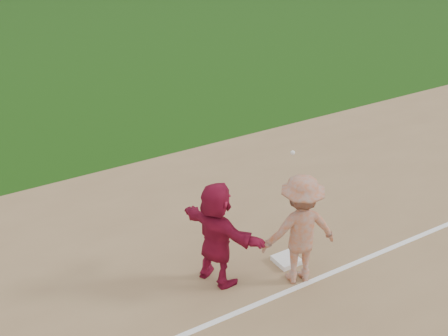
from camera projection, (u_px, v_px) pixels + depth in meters
ground at (267, 265)px, 10.07m from camera, size 160.00×160.00×0.00m
foul_line at (294, 289)px, 9.45m from camera, size 60.00×0.10×0.01m
first_base at (287, 260)px, 10.09m from camera, size 0.42×0.42×0.09m
base_runner at (217, 234)px, 9.26m from camera, size 1.04×1.82×1.87m
first_base_play at (300, 230)px, 9.27m from camera, size 1.43×1.06×2.29m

